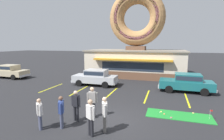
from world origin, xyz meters
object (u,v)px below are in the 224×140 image
Objects in this scene: car_silver at (95,77)px; pedestrian_crossing_woman at (91,116)px; pedestrian_hooded_kid at (40,112)px; golf_ball at (160,112)px; car_champagne at (10,71)px; pedestrian_beanie_man at (105,113)px; putting_flag_pin at (211,112)px; car_teal at (186,82)px; pedestrian_leather_jacket_man at (76,104)px; pedestrian_blue_sweater_man at (92,100)px; pedestrian_clipboard_woman at (61,110)px; trash_bin at (178,77)px.

car_silver is 9.89m from pedestrian_crossing_woman.
pedestrian_hooded_kid is 0.90× the size of pedestrian_crossing_woman.
pedestrian_hooded_kid is (-5.56, -3.82, 0.81)m from golf_ball.
golf_ball is at bearing -40.26° from car_silver.
pedestrian_beanie_man reaches higher than car_champagne.
pedestrian_hooded_kid is at bearing -37.95° from car_champagne.
pedestrian_hooded_kid is (-8.27, -3.70, 0.42)m from putting_flag_pin.
pedestrian_leather_jacket_man reaches higher than car_teal.
car_teal is at bearing 63.11° from pedestrian_beanie_man.
pedestrian_blue_sweater_man is (2.85, -7.27, 0.11)m from car_silver.
pedestrian_clipboard_woman is 1.68× the size of trash_bin.
putting_flag_pin reaches higher than golf_ball.
pedestrian_beanie_man reaches higher than car_silver.
car_champagne is at bearing 161.86° from golf_ball.
pedestrian_leather_jacket_man is (-7.03, -2.33, 0.51)m from putting_flag_pin.
pedestrian_leather_jacket_man is at bearing -128.00° from car_teal.
pedestrian_hooded_kid is at bearing -154.38° from pedestrian_clipboard_woman.
pedestrian_hooded_kid is at bearing -128.63° from car_teal.
pedestrian_clipboard_woman is (-0.31, -0.92, -0.04)m from pedestrian_leather_jacket_man.
car_teal is at bearing 52.34° from pedestrian_blue_sweater_man.
car_champagne is 2.69× the size of pedestrian_leather_jacket_man.
pedestrian_hooded_kid is 2.65m from pedestrian_crossing_woman.
pedestrian_blue_sweater_man reaches higher than pedestrian_leather_jacket_man.
car_teal is 9.80m from pedestrian_beanie_man.
golf_ball is 0.01× the size of car_silver.
pedestrian_clipboard_woman is (-7.34, -3.25, 0.47)m from putting_flag_pin.
pedestrian_hooded_kid is at bearing -167.18° from pedestrian_beanie_man.
golf_ball is 2.74m from putting_flag_pin.
pedestrian_crossing_woman reaches higher than car_teal.
pedestrian_clipboard_woman is at bearing -77.93° from car_silver.
putting_flag_pin is 8.04m from pedestrian_clipboard_woman.
pedestrian_hooded_kid is at bearing -117.66° from trash_bin.
pedestrian_crossing_woman is at bearing -9.53° from pedestrian_clipboard_woman.
car_silver is 9.12m from pedestrian_clipboard_woman.
car_silver is 7.81m from pedestrian_blue_sweater_man.
pedestrian_beanie_man reaches higher than pedestrian_hooded_kid.
putting_flag_pin is 0.35× the size of pedestrian_hooded_kid.
trash_bin is at bearing 11.06° from car_champagne.
pedestrian_clipboard_woman is at bearing -115.23° from trash_bin.
car_teal is at bearing 97.12° from putting_flag_pin.
car_teal is (-0.72, 5.75, 0.43)m from putting_flag_pin.
pedestrian_leather_jacket_man is at bearing -150.36° from golf_ball.
pedestrian_blue_sweater_man is (-5.68, -7.36, 0.11)m from car_teal.
pedestrian_leather_jacket_man reaches higher than car_silver.
car_champagne is at bearing 163.78° from putting_flag_pin.
pedestrian_clipboard_woman reaches higher than pedestrian_hooded_kid.
pedestrian_crossing_woman reaches higher than putting_flag_pin.
trash_bin is (-1.16, 9.87, 0.06)m from putting_flag_pin.
pedestrian_hooded_kid is at bearing -132.11° from pedestrian_leather_jacket_man.
pedestrian_blue_sweater_man is at bearing -127.66° from car_teal.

